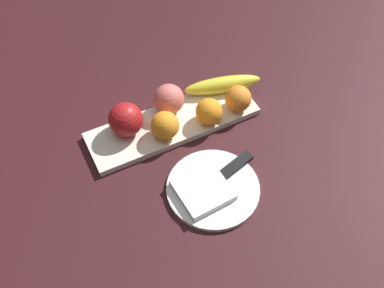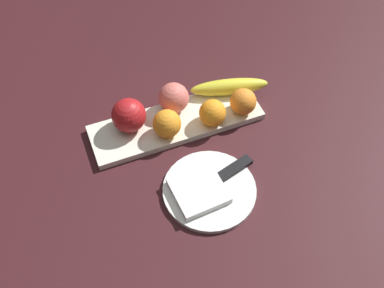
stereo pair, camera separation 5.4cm
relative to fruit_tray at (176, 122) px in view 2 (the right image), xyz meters
The scene contains 11 objects.
ground_plane 0.06m from the fruit_tray, 36.76° to the left, with size 2.40×2.40×0.00m, color #37151A.
fruit_tray is the anchor object (origin of this frame).
apple 0.12m from the fruit_tray, 11.39° to the right, with size 0.08×0.08×0.08m, color #AD1B1E.
banana 0.16m from the fruit_tray, 166.98° to the right, with size 0.20×0.04×0.04m, color yellow.
orange_near_apple 0.06m from the fruit_tray, 41.43° to the left, with size 0.07×0.07×0.07m, color orange.
orange_near_banana 0.17m from the fruit_tray, 169.04° to the left, with size 0.07×0.07×0.07m, color orange.
orange_center 0.10m from the fruit_tray, 157.37° to the left, with size 0.06×0.06×0.06m, color orange.
peach 0.06m from the fruit_tray, 102.96° to the right, with size 0.07×0.07×0.07m, color #D6695F.
dinner_plate 0.21m from the fruit_tray, 90.00° to the left, with size 0.21×0.21×0.01m, color white.
folded_napkin 0.21m from the fruit_tray, 82.89° to the left, with size 0.11×0.11×0.02m, color white.
knife 0.20m from the fruit_tray, 106.93° to the left, with size 0.18×0.07×0.01m.
Camera 2 is at (0.18, 0.64, 0.87)m, focal length 42.60 mm.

